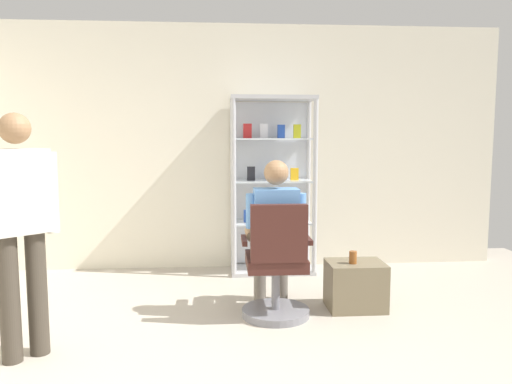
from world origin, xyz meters
The scene contains 7 objects.
back_wall centered at (0.00, 3.00, 1.35)m, with size 6.00×0.10×2.70m, color silver.
display_cabinet_main centered at (0.40, 2.76, 0.96)m, with size 0.90×0.45×1.90m.
office_chair centered at (0.28, 1.29, 0.39)m, with size 0.56×0.56×0.96m.
seated_shopkeeper centered at (0.28, 1.45, 0.71)m, with size 0.49×0.57×1.29m.
storage_crate centered at (0.98, 1.47, 0.20)m, with size 0.48×0.38×0.41m, color #72664C.
tea_glass centered at (0.95, 1.43, 0.46)m, with size 0.06×0.06×0.11m, color brown.
standing_customer centered at (-1.48, 0.70, 0.93)m, with size 0.42×0.40×1.63m.
Camera 1 is at (-0.19, -2.60, 1.48)m, focal length 34.86 mm.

